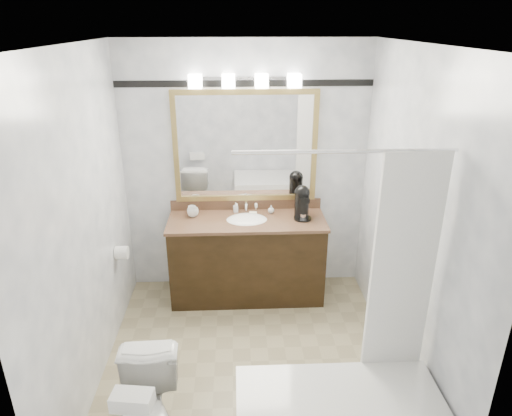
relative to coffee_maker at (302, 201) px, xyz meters
name	(u,v)px	position (x,y,z in m)	size (l,w,h in m)	color
room	(250,226)	(-0.54, -1.04, 0.23)	(2.42, 2.62, 2.52)	#998C67
vanity	(247,256)	(-0.54, -0.02, -0.58)	(1.53, 0.58, 0.97)	black
mirror	(245,147)	(-0.54, 0.24, 0.48)	(1.40, 0.04, 1.10)	tan
vanity_light_bar	(245,81)	(-0.54, 0.19, 1.11)	(1.02, 0.14, 0.12)	silver
accent_stripe	(245,83)	(-0.54, 0.25, 1.08)	(2.40, 0.01, 0.06)	black
tp_roll	(122,253)	(-1.68, -0.38, -0.32)	(0.12, 0.12, 0.11)	white
tissue_box	(132,400)	(-1.22, -2.16, -0.28)	(0.22, 0.12, 0.09)	white
coffee_maker	(302,201)	(0.00, 0.00, 0.00)	(0.17, 0.21, 0.33)	black
cup_left	(193,212)	(-1.06, 0.07, -0.12)	(0.11, 0.11, 0.09)	white
cup_right	(192,209)	(-1.08, 0.16, -0.13)	(0.08, 0.08, 0.07)	white
soap_bottle_a	(236,207)	(-0.64, 0.16, -0.12)	(0.04, 0.05, 0.10)	white
soap_bottle_b	(271,209)	(-0.29, 0.12, -0.13)	(0.06, 0.06, 0.08)	white
soap_bar	(253,213)	(-0.47, 0.09, -0.16)	(0.07, 0.05, 0.02)	#EDE6C3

